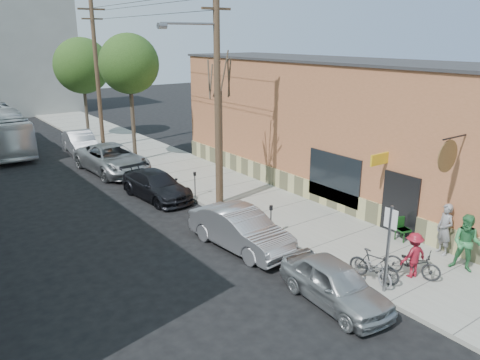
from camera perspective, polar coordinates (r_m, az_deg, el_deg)
ground at (r=16.16m, az=1.67°, el=-11.22°), size 120.00×120.00×0.00m
sidewalk at (r=26.84m, az=-5.53°, el=0.61°), size 4.50×58.00×0.15m
cafe_building at (r=24.42m, az=11.36°, el=6.49°), size 6.60×20.20×6.61m
sign_post at (r=14.72m, az=17.66°, el=-7.12°), size 0.07×0.45×2.80m
parking_meter_near at (r=18.32m, az=3.79°, el=-4.32°), size 0.14×0.14×1.24m
parking_meter_far at (r=22.79m, az=-5.52°, el=-0.01°), size 0.14×0.14×1.24m
utility_pole_near at (r=20.46m, az=-2.91°, el=10.76°), size 3.57×0.28×10.00m
utility_pole_far at (r=33.75m, az=-17.04°, el=12.46°), size 1.80×0.28×10.00m
tree_bare at (r=21.44m, az=-2.43°, el=3.88°), size 0.24×0.24×5.22m
tree_leafy_mid at (r=29.49m, az=-13.37°, el=13.58°), size 3.57×3.57×7.73m
tree_leafy_far at (r=37.71m, az=-18.71°, el=13.05°), size 4.13×4.13×7.47m
patio_chair_a at (r=19.04m, az=19.28°, el=-5.73°), size 0.61×0.61×0.88m
patio_chair_b at (r=19.09m, az=19.24°, el=-5.66°), size 0.62×0.62×0.88m
patron_grey at (r=18.24m, az=23.69°, el=-5.52°), size 0.68×0.81×1.90m
patron_green at (r=17.27m, az=25.92°, el=-6.95°), size 1.01×1.15×1.97m
cyclist at (r=16.28m, az=20.39°, el=-8.57°), size 1.08×0.75×1.52m
cyclist_bike at (r=16.40m, az=20.29°, el=-9.50°), size 1.27×1.88×0.93m
parked_bike_a at (r=15.76m, az=16.03°, el=-10.00°), size 0.87×1.77×1.02m
parked_bike_b at (r=15.76m, az=15.91°, el=-10.34°), size 0.77×1.69×0.86m
car_0 at (r=14.47m, az=11.48°, el=-12.22°), size 1.90×4.01×1.33m
car_1 at (r=17.59m, az=0.09°, el=-6.03°), size 1.98×4.70×1.51m
car_2 at (r=23.31m, az=-10.16°, el=-0.65°), size 2.26×4.71×1.32m
car_3 at (r=28.32m, az=-15.29°, el=2.50°), size 2.99×5.95×1.62m
car_4 at (r=33.60m, az=-18.87°, el=4.34°), size 2.01×4.72×1.51m
bus at (r=36.39m, az=-27.05°, el=5.43°), size 2.80×10.48×2.90m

